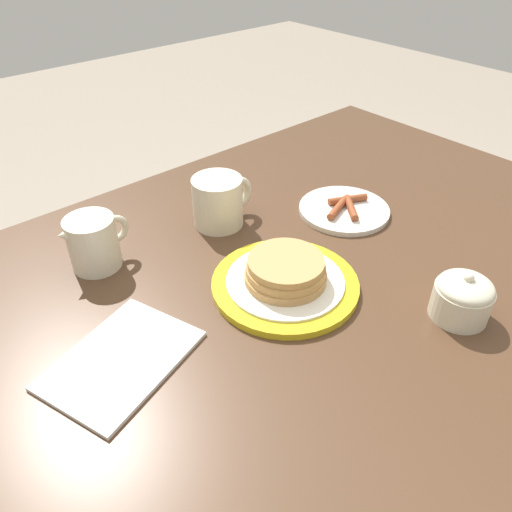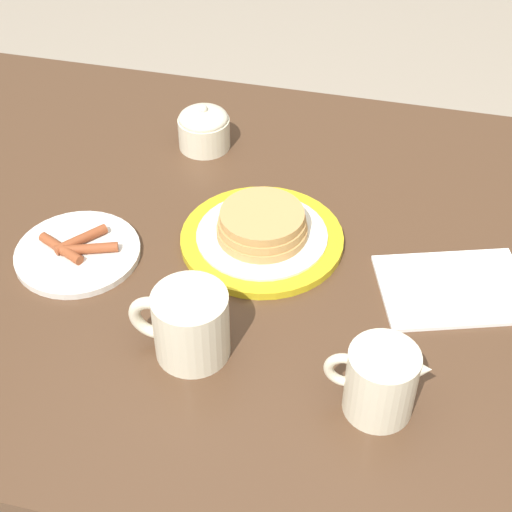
% 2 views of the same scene
% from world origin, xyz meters
% --- Properties ---
extents(dining_table, '(1.50, 0.89, 0.74)m').
position_xyz_m(dining_table, '(0.00, 0.00, 0.63)').
color(dining_table, '#4C3321').
rests_on(dining_table, ground_plane).
extents(pancake_plate, '(0.23, 0.23, 0.05)m').
position_xyz_m(pancake_plate, '(0.04, -0.02, 0.76)').
color(pancake_plate, gold).
rests_on(pancake_plate, dining_table).
extents(side_plate_bacon, '(0.17, 0.17, 0.02)m').
position_xyz_m(side_plate_bacon, '(0.29, 0.07, 0.75)').
color(side_plate_bacon, silver).
rests_on(side_plate_bacon, dining_table).
extents(coffee_mug, '(0.12, 0.09, 0.09)m').
position_xyz_m(coffee_mug, '(0.08, 0.20, 0.79)').
color(coffee_mug, beige).
rests_on(coffee_mug, dining_table).
extents(creamer_pitcher, '(0.12, 0.08, 0.10)m').
position_xyz_m(creamer_pitcher, '(-0.15, 0.23, 0.79)').
color(creamer_pitcher, beige).
rests_on(creamer_pitcher, dining_table).
extents(sugar_bowl, '(0.08, 0.08, 0.08)m').
position_xyz_m(sugar_bowl, '(0.19, -0.23, 0.78)').
color(sugar_bowl, beige).
rests_on(sugar_bowl, dining_table).
extents(napkin, '(0.23, 0.19, 0.01)m').
position_xyz_m(napkin, '(-0.23, 0.01, 0.75)').
color(napkin, white).
rests_on(napkin, dining_table).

